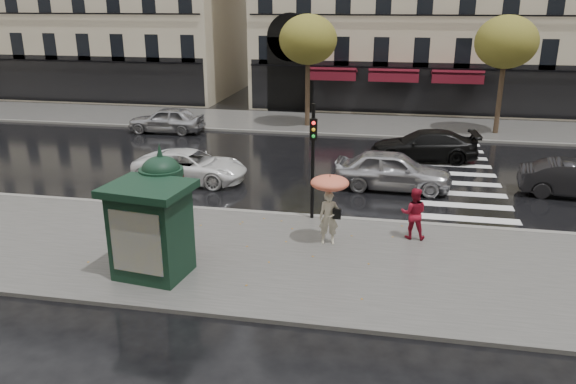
% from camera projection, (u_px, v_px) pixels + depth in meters
% --- Properties ---
extents(ground, '(160.00, 160.00, 0.00)m').
position_uv_depth(ground, '(280.00, 253.00, 17.29)').
color(ground, black).
rests_on(ground, ground).
extents(near_sidewalk, '(90.00, 7.00, 0.12)m').
position_uv_depth(near_sidewalk, '(277.00, 258.00, 16.80)').
color(near_sidewalk, '#474744').
rests_on(near_sidewalk, ground).
extents(far_sidewalk, '(90.00, 6.00, 0.12)m').
position_uv_depth(far_sidewalk, '(341.00, 124.00, 34.92)').
color(far_sidewalk, '#474744').
rests_on(far_sidewalk, ground).
extents(near_kerb, '(90.00, 0.25, 0.14)m').
position_uv_depth(near_kerb, '(297.00, 216.00, 20.05)').
color(near_kerb, slate).
rests_on(near_kerb, ground).
extents(far_kerb, '(90.00, 0.25, 0.14)m').
position_uv_depth(far_kerb, '(336.00, 135.00, 32.13)').
color(far_kerb, slate).
rests_on(far_kerb, ground).
extents(zebra_crossing, '(3.60, 11.75, 0.01)m').
position_uv_depth(zebra_crossing, '(454.00, 174.00, 25.14)').
color(zebra_crossing, silver).
rests_on(zebra_crossing, ground).
extents(tree_far_left, '(3.40, 3.40, 6.64)m').
position_uv_depth(tree_far_left, '(308.00, 40.00, 32.69)').
color(tree_far_left, '#38281C').
rests_on(tree_far_left, ground).
extents(tree_far_right, '(3.40, 3.40, 6.64)m').
position_uv_depth(tree_far_right, '(506.00, 43.00, 30.74)').
color(tree_far_right, '#38281C').
rests_on(tree_far_right, ground).
extents(woman_umbrella, '(1.18, 1.18, 2.27)m').
position_uv_depth(woman_umbrella, '(329.00, 198.00, 17.20)').
color(woman_umbrella, '#BAB299').
rests_on(woman_umbrella, near_sidewalk).
extents(woman_red, '(0.83, 0.65, 1.68)m').
position_uv_depth(woman_red, '(414.00, 213.00, 17.81)').
color(woman_red, maroon).
rests_on(woman_red, near_sidewalk).
extents(man_burgundy, '(0.94, 0.82, 1.61)m').
position_uv_depth(man_burgundy, '(180.00, 191.00, 19.95)').
color(man_burgundy, '#420D0E').
rests_on(man_burgundy, near_sidewalk).
extents(morris_column, '(1.27, 1.27, 3.43)m').
position_uv_depth(morris_column, '(163.00, 202.00, 16.42)').
color(morris_column, black).
rests_on(morris_column, near_sidewalk).
extents(traffic_light, '(0.28, 0.39, 4.03)m').
position_uv_depth(traffic_light, '(313.00, 151.00, 18.88)').
color(traffic_light, black).
rests_on(traffic_light, near_sidewalk).
extents(newsstand, '(2.40, 2.10, 2.62)m').
position_uv_depth(newsstand, '(151.00, 229.00, 15.26)').
color(newsstand, black).
rests_on(newsstand, near_sidewalk).
extents(car_silver, '(4.81, 2.10, 1.61)m').
position_uv_depth(car_silver, '(393.00, 170.00, 22.87)').
color(car_silver, '#A4A4A8').
rests_on(car_silver, ground).
extents(car_white, '(4.92, 2.45, 1.34)m').
position_uv_depth(car_white, '(191.00, 166.00, 23.90)').
color(car_white, white).
rests_on(car_white, ground).
extents(car_black, '(5.21, 2.48, 1.46)m').
position_uv_depth(car_black, '(424.00, 145.00, 27.04)').
color(car_black, black).
rests_on(car_black, ground).
extents(car_far_silver, '(4.43, 1.88, 1.49)m').
position_uv_depth(car_far_silver, '(166.00, 120.00, 32.74)').
color(car_far_silver, '#9F9FA3').
rests_on(car_far_silver, ground).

